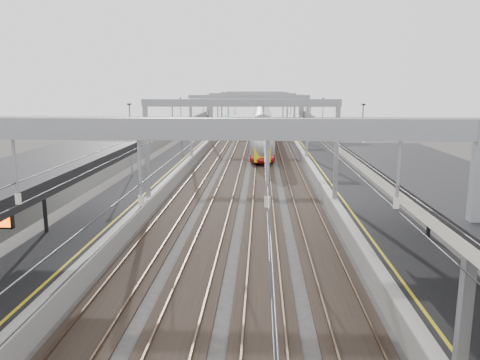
# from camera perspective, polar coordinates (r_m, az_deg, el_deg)

# --- Properties ---
(platform_left) EXTENTS (4.00, 120.00, 1.00)m
(platform_left) POSITION_cam_1_polar(r_m,az_deg,el_deg) (55.06, -7.21, 2.90)
(platform_left) COLOR black
(platform_left) RESTS_ON ground
(platform_right) EXTENTS (4.00, 120.00, 1.00)m
(platform_right) POSITION_cam_1_polar(r_m,az_deg,el_deg) (54.67, 9.57, 2.77)
(platform_right) COLOR black
(platform_right) RESTS_ON ground
(tracks) EXTENTS (11.40, 140.00, 0.20)m
(tracks) POSITION_cam_1_polar(r_m,az_deg,el_deg) (54.35, 1.15, 2.39)
(tracks) COLOR black
(tracks) RESTS_ON ground
(overhead_line) EXTENTS (13.00, 140.00, 6.60)m
(overhead_line) POSITION_cam_1_polar(r_m,az_deg,el_deg) (60.37, 1.33, 9.07)
(overhead_line) COLOR gray
(overhead_line) RESTS_ON platform_left
(overbridge) EXTENTS (22.00, 2.20, 6.90)m
(overbridge) POSITION_cam_1_polar(r_m,az_deg,el_deg) (108.75, 1.91, 9.53)
(overbridge) COLOR gray
(overbridge) RESTS_ON ground
(wall_left) EXTENTS (0.30, 120.00, 3.20)m
(wall_left) POSITION_cam_1_polar(r_m,az_deg,el_deg) (55.55, -10.50, 4.01)
(wall_left) COLOR gray
(wall_left) RESTS_ON ground
(wall_right) EXTENTS (0.30, 120.00, 3.20)m
(wall_right) POSITION_cam_1_polar(r_m,az_deg,el_deg) (55.01, 12.92, 3.85)
(wall_right) COLOR gray
(wall_right) RESTS_ON ground
(train) EXTENTS (2.79, 50.78, 4.40)m
(train) POSITION_cam_1_polar(r_m,az_deg,el_deg) (72.93, 2.72, 6.27)
(train) COLOR maroon
(train) RESTS_ON ground
(signal_green) EXTENTS (0.32, 0.32, 3.48)m
(signal_green) POSITION_cam_1_polar(r_m,az_deg,el_deg) (84.96, -1.85, 7.14)
(signal_green) COLOR black
(signal_green) RESTS_ON ground
(signal_red_near) EXTENTS (0.32, 0.32, 3.48)m
(signal_red_near) POSITION_cam_1_polar(r_m,az_deg,el_deg) (73.22, 4.06, 6.48)
(signal_red_near) COLOR black
(signal_red_near) RESTS_ON ground
(signal_red_far) EXTENTS (0.32, 0.32, 3.48)m
(signal_red_far) POSITION_cam_1_polar(r_m,az_deg,el_deg) (75.76, 5.69, 6.61)
(signal_red_far) COLOR black
(signal_red_far) RESTS_ON ground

